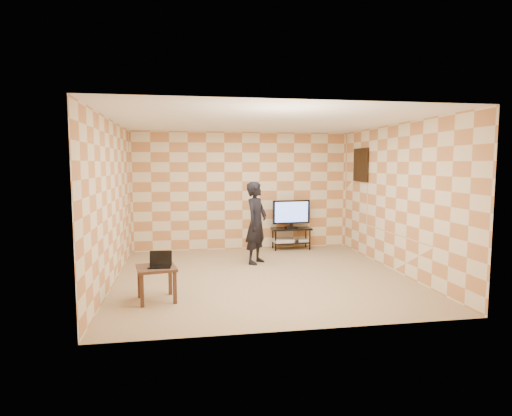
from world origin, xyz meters
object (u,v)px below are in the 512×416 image
object	(u,v)px
side_table	(156,273)
person	(256,223)
tv_stand	(291,234)
tv	(291,213)

from	to	relation	value
side_table	person	bearing A→B (deg)	48.86
tv_stand	person	xyz separation A→B (m)	(-1.03, -1.24, 0.45)
tv	person	xyz separation A→B (m)	(-1.03, -1.24, -0.04)
tv_stand	person	bearing A→B (deg)	-129.75
person	tv_stand	bearing A→B (deg)	-4.37
side_table	person	xyz separation A→B (m)	(1.81, 2.08, 0.40)
tv	side_table	bearing A→B (deg)	-130.65
tv	person	bearing A→B (deg)	-129.81
tv	tv_stand	bearing A→B (deg)	84.88
side_table	person	size ratio (longest dim) A/B	0.39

